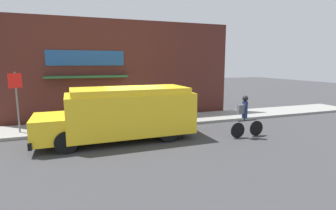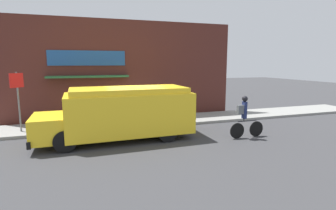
% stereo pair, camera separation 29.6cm
% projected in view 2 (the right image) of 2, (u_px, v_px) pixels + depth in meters
% --- Properties ---
extents(ground_plane, '(70.00, 70.00, 0.00)m').
position_uv_depth(ground_plane, '(137.00, 130.00, 12.03)').
color(ground_plane, '#38383A').
extents(sidewalk, '(28.00, 2.26, 0.13)m').
position_uv_depth(sidewalk, '(132.00, 123.00, 13.08)').
color(sidewalk, gray).
rests_on(sidewalk, ground_plane).
extents(storefront, '(12.29, 0.79, 5.27)m').
position_uv_depth(storefront, '(125.00, 70.00, 14.06)').
color(storefront, '#4C231E').
rests_on(storefront, ground_plane).
extents(school_bus, '(6.02, 2.63, 2.07)m').
position_uv_depth(school_bus, '(122.00, 113.00, 10.35)').
color(school_bus, yellow).
rests_on(school_bus, ground_plane).
extents(cyclist, '(1.57, 0.23, 1.73)m').
position_uv_depth(cyclist, '(245.00, 117.00, 10.59)').
color(cyclist, black).
rests_on(cyclist, ground_plane).
extents(stop_sign_post, '(0.45, 0.45, 2.53)m').
position_uv_depth(stop_sign_post, '(18.00, 92.00, 10.93)').
color(stop_sign_post, slate).
rests_on(stop_sign_post, sidewalk).
extents(trash_bin, '(0.52, 0.52, 0.87)m').
position_uv_depth(trash_bin, '(162.00, 111.00, 13.63)').
color(trash_bin, '#2D5138').
rests_on(trash_bin, sidewalk).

